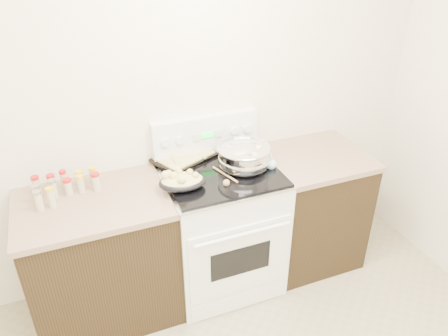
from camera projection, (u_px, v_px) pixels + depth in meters
name	position (u px, v px, depth m)	size (l,w,h in m)	color
room_shell	(289.00, 200.00, 1.24)	(4.10, 3.60, 2.75)	silver
counter_left	(103.00, 258.00, 2.86)	(0.93, 0.67, 0.92)	black
counter_right	(309.00, 207.00, 3.36)	(0.73, 0.67, 0.92)	black
kitchen_range	(221.00, 226.00, 3.11)	(0.78, 0.73, 1.22)	white
mixing_bowl	(244.00, 158.00, 2.88)	(0.42, 0.42, 0.21)	silver
roasting_pan	(182.00, 181.00, 2.68)	(0.32, 0.25, 0.12)	black
baking_sheet	(184.00, 157.00, 3.02)	(0.48, 0.42, 0.06)	black
wooden_spoon	(226.00, 180.00, 2.77)	(0.10, 0.25, 0.04)	tan
blue_ladle	(271.00, 163.00, 2.92)	(0.12, 0.25, 0.09)	#99D6E5
spice_jars	(63.00, 186.00, 2.65)	(0.39, 0.24, 0.13)	#BFB28C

